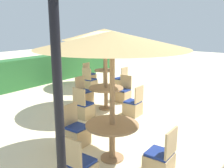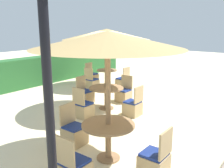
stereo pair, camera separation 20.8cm
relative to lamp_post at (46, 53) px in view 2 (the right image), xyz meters
name	(u,v)px [view 2 (the right image)]	position (x,y,z in m)	size (l,w,h in m)	color
ground_plane	(128,116)	(4.06, 1.50, -2.35)	(40.00, 40.00, 0.00)	beige
hedge_row	(19,74)	(4.06, 7.10, -1.72)	(13.00, 0.70, 1.27)	#28602D
lamp_post	(46,53)	(0.00, 0.00, 0.00)	(0.36, 0.36, 3.32)	black
parasol_back_right	(107,33)	(6.78, 4.48, -0.01)	(2.54, 2.54, 2.51)	#93704C
round_table_back_right	(107,74)	(6.78, 4.48, -1.83)	(0.91, 0.91, 0.71)	#93704C
patio_chair_back_right_south	(123,82)	(6.75, 3.57, -2.09)	(0.46, 0.46, 0.93)	tan
patio_chair_back_right_north	(92,77)	(6.75, 5.35, -2.09)	(0.46, 0.46, 0.93)	tan
patio_chair_back_right_west	(92,83)	(5.82, 4.53, -2.09)	(0.46, 0.46, 0.93)	tan
parasol_center	(106,35)	(4.20, 2.44, 0.03)	(2.69, 2.69, 2.55)	#93704C
round_table_center	(106,92)	(4.20, 2.44, -1.78)	(1.12, 1.12, 0.71)	#93704C
patio_chair_center_south	(133,107)	(4.18, 1.40, -2.09)	(0.46, 0.46, 0.93)	tan
patio_chair_center_north	(85,95)	(4.24, 3.43, -2.09)	(0.46, 0.46, 0.93)	tan
patio_chair_center_west	(84,109)	(3.16, 2.48, -2.09)	(0.46, 0.46, 0.93)	tan
patio_chair_center_east	(124,94)	(5.17, 2.43, -2.09)	(0.46, 0.46, 0.93)	tan
parasol_front_left	(108,40)	(1.76, 0.45, 0.05)	(2.87, 2.87, 2.57)	#93704C
round_table_front_left	(108,131)	(1.76, 0.45, -1.76)	(1.07, 1.07, 0.76)	#93704C
patio_chair_front_left_north	(74,133)	(1.80, 1.47, -2.09)	(0.46, 0.46, 0.93)	tan
patio_chair_front_left_south	(155,162)	(1.80, -0.58, -2.09)	(0.46, 0.46, 0.93)	tan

